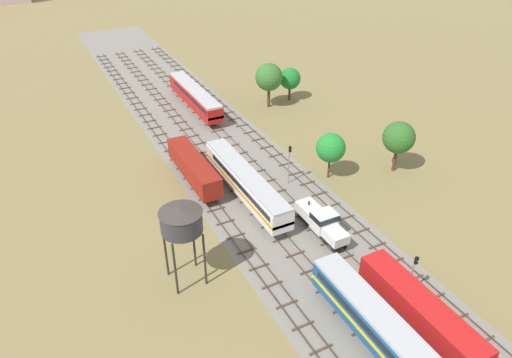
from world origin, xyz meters
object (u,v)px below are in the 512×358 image
Objects in this scene: signal_post_near at (413,271)px; diesel_railcar_centre_left_farther at (195,96)px; passenger_coach_left_nearest at (400,349)px; freight_boxcar_centre_left_near at (420,310)px; shunter_loco_centre_left_mid at (322,221)px; signal_post_nearest at (289,160)px; diesel_railcar_left_midfar at (245,181)px; water_tower at (181,220)px; freight_boxcar_far_left_far at (194,167)px.

diesel_railcar_centre_left_farther is at bearing 92.44° from signal_post_near.
passenger_coach_left_nearest is 1.57× the size of freight_boxcar_centre_left_near.
signal_post_nearest reaches higher than shunter_loco_centre_left_mid.
diesel_railcar_left_midfar is 2.23× the size of water_tower.
freight_boxcar_far_left_far is at bearing 105.34° from freight_boxcar_centre_left_near.
water_tower is (-16.73, 15.92, 5.25)m from freight_boxcar_centre_left_near.
signal_post_nearest is at bearing 90.00° from signal_post_near.
freight_boxcar_far_left_far is at bearing 117.31° from shunter_loco_centre_left_mid.
diesel_railcar_left_midfar is (-4.61, 10.97, 0.59)m from shunter_loco_centre_left_mid.
diesel_railcar_centre_left_farther is at bearing 81.48° from diesel_railcar_left_midfar.
freight_boxcar_far_left_far is at bearing 110.96° from signal_post_near.
signal_post_nearest reaches higher than freight_boxcar_far_left_far.
passenger_coach_left_nearest is at bearing -151.64° from freight_boxcar_centre_left_near.
diesel_railcar_left_midfar is (-0.00, 29.22, -0.02)m from passenger_coach_left_nearest.
signal_post_nearest reaches higher than passenger_coach_left_nearest.
diesel_railcar_left_midfar is 31.09m from diesel_railcar_centre_left_farther.
diesel_railcar_left_midfar is 1.00× the size of diesel_railcar_centre_left_farther.
passenger_coach_left_nearest is 9.20m from signal_post_near.
signal_post_nearest is (11.51, -6.25, 1.30)m from freight_boxcar_far_left_far.
diesel_railcar_left_midfar is at bearing 112.77° from shunter_loco_centre_left_mid.
signal_post_near reaches higher than passenger_coach_left_nearest.
diesel_railcar_centre_left_farther is at bearing 68.07° from water_tower.
shunter_loco_centre_left_mid is 0.41× the size of diesel_railcar_left_midfar.
signal_post_nearest is at bearing 5.02° from diesel_railcar_left_midfar.
water_tower is (-7.52, -17.66, 5.25)m from freight_boxcar_far_left_far.
water_tower is at bearing 179.45° from shunter_loco_centre_left_mid.
signal_post_nearest is at bearing 78.75° from shunter_loco_centre_left_mid.
shunter_loco_centre_left_mid is 17.67m from water_tower.
signal_post_near is at bearing 57.06° from freight_boxcar_centre_left_near.
freight_boxcar_centre_left_near is at bearing -89.98° from shunter_loco_centre_left_mid.
freight_boxcar_far_left_far reaches higher than shunter_loco_centre_left_mid.
signal_post_nearest is at bearing 76.96° from passenger_coach_left_nearest.
signal_post_nearest is 23.80m from signal_post_near.
shunter_loco_centre_left_mid is at bearing -67.23° from diesel_railcar_left_midfar.
freight_boxcar_centre_left_near is at bearing -89.99° from diesel_railcar_centre_left_farther.
freight_boxcar_far_left_far is at bearing 97.26° from passenger_coach_left_nearest.
water_tower is at bearing 123.36° from passenger_coach_left_nearest.
freight_boxcar_centre_left_near is 15.77m from shunter_loco_centre_left_mid.
signal_post_near reaches higher than diesel_railcar_left_midfar.
signal_post_near is at bearing -69.04° from freight_boxcar_far_left_far.
signal_post_nearest is 1.13× the size of signal_post_near.
diesel_railcar_left_midfar is at bearing -56.14° from freight_boxcar_far_left_far.
freight_boxcar_centre_left_near is at bearing -94.80° from signal_post_nearest.
freight_boxcar_centre_left_near is at bearing 28.36° from passenger_coach_left_nearest.
diesel_railcar_centre_left_farther is 3.89× the size of signal_post_near.
diesel_railcar_centre_left_farther is (4.61, 59.97, -0.02)m from passenger_coach_left_nearest.
shunter_loco_centre_left_mid is 0.41× the size of diesel_railcar_centre_left_farther.
signal_post_near reaches higher than shunter_loco_centre_left_mid.
passenger_coach_left_nearest is at bearing -82.74° from freight_boxcar_far_left_far.
water_tower reaches higher than diesel_railcar_left_midfar.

